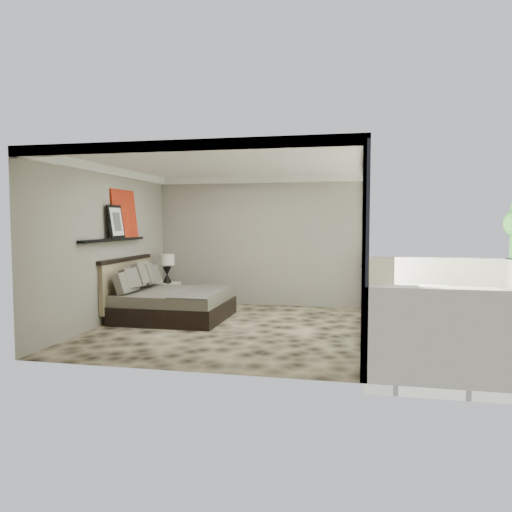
% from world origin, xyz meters
% --- Properties ---
extents(floor, '(5.00, 5.00, 0.00)m').
position_xyz_m(floor, '(0.00, 0.00, 0.00)').
color(floor, black).
rests_on(floor, ground).
extents(ceiling, '(4.50, 5.00, 0.02)m').
position_xyz_m(ceiling, '(0.00, 0.00, 2.79)').
color(ceiling, silver).
rests_on(ceiling, back_wall).
extents(back_wall, '(4.50, 0.02, 2.80)m').
position_xyz_m(back_wall, '(0.00, 2.49, 1.40)').
color(back_wall, gray).
rests_on(back_wall, floor).
extents(left_wall, '(0.02, 5.00, 2.80)m').
position_xyz_m(left_wall, '(-2.24, 0.00, 1.40)').
color(left_wall, gray).
rests_on(left_wall, floor).
extents(glass_wall, '(0.08, 5.00, 2.80)m').
position_xyz_m(glass_wall, '(2.25, 0.00, 1.40)').
color(glass_wall, white).
rests_on(glass_wall, floor).
extents(terrace_slab, '(3.00, 5.00, 0.12)m').
position_xyz_m(terrace_slab, '(3.75, 0.00, -0.06)').
color(terrace_slab, beige).
rests_on(terrace_slab, ground).
extents(picture_ledge, '(0.12, 2.20, 0.05)m').
position_xyz_m(picture_ledge, '(-2.18, 0.10, 1.50)').
color(picture_ledge, black).
rests_on(picture_ledge, left_wall).
extents(bed, '(1.98, 1.92, 1.09)m').
position_xyz_m(bed, '(-1.33, 0.59, 0.32)').
color(bed, black).
rests_on(bed, floor).
extents(nightstand, '(0.60, 0.60, 0.52)m').
position_xyz_m(nightstand, '(-1.91, 1.80, 0.26)').
color(nightstand, black).
rests_on(nightstand, floor).
extents(table_lamp, '(0.33, 0.33, 0.61)m').
position_xyz_m(table_lamp, '(-1.87, 1.82, 0.91)').
color(table_lamp, black).
rests_on(table_lamp, nightstand).
extents(abstract_canvas, '(0.13, 0.90, 0.90)m').
position_xyz_m(abstract_canvas, '(-2.19, 0.55, 1.97)').
color(abstract_canvas, '#AB290E').
rests_on(abstract_canvas, picture_ledge).
extents(framed_print, '(0.11, 0.50, 0.60)m').
position_xyz_m(framed_print, '(-2.14, 0.11, 1.82)').
color(framed_print, black).
rests_on(framed_print, picture_ledge).
extents(ottoman, '(0.56, 0.56, 0.48)m').
position_xyz_m(ottoman, '(4.27, 1.40, 0.24)').
color(ottoman, white).
rests_on(ottoman, terrace_slab).
extents(lounger, '(0.86, 1.70, 0.66)m').
position_xyz_m(lounger, '(3.31, 0.63, 0.21)').
color(lounger, silver).
rests_on(lounger, terrace_slab).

